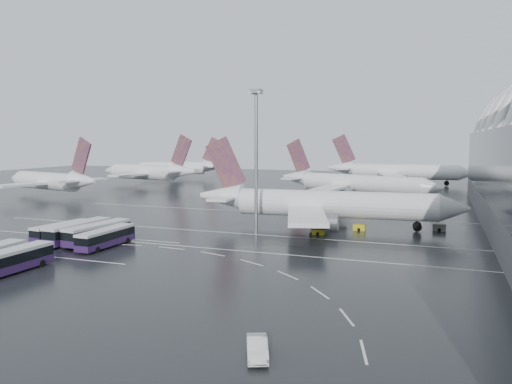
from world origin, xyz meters
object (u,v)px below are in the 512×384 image
(airliner_gate_b, at_px, (353,184))
(jet_remote_far, at_px, (180,168))
(jet_remote_mid, at_px, (149,172))
(gse_cart_belly_c, at_px, (318,231))
(bus_row_near_d, at_px, (106,237))
(gse_cart_belly_a, at_px, (359,227))
(gse_cart_belly_d, at_px, (439,227))
(airliner_main, at_px, (321,205))
(bus_row_near_a, at_px, (62,231))
(bus_row_near_c, at_px, (98,232))
(jet_remote_west, at_px, (52,181))
(floodlight_mast, at_px, (256,144))
(van_curve_c, at_px, (257,348))
(bus_row_near_b, at_px, (78,231))
(bus_row_far_b, at_px, (10,260))
(airliner_gate_c, at_px, (396,172))

(airliner_gate_b, bearing_deg, jet_remote_far, 166.81)
(jet_remote_mid, height_order, gse_cart_belly_c, jet_remote_mid)
(bus_row_near_d, xyz_separation_m, gse_cart_belly_c, (30.97, 23.33, -1.09))
(gse_cart_belly_a, bearing_deg, gse_cart_belly_d, 18.70)
(airliner_main, distance_m, bus_row_near_a, 50.39)
(bus_row_near_c, bearing_deg, bus_row_near_a, 95.81)
(airliner_gate_b, distance_m, jet_remote_far, 102.00)
(jet_remote_west, height_order, floodlight_mast, floodlight_mast)
(van_curve_c, height_order, floodlight_mast, floodlight_mast)
(airliner_gate_b, bearing_deg, gse_cart_belly_c, -69.78)
(bus_row_near_b, relative_size, gse_cart_belly_a, 6.02)
(jet_remote_mid, bearing_deg, bus_row_near_c, 126.93)
(bus_row_far_b, height_order, gse_cart_belly_d, bus_row_far_b)
(jet_remote_far, height_order, bus_row_near_b, jet_remote_far)
(bus_row_near_b, height_order, gse_cart_belly_a, bus_row_near_b)
(airliner_main, relative_size, van_curve_c, 11.32)
(bus_row_near_c, bearing_deg, jet_remote_mid, 34.15)
(airliner_main, xyz_separation_m, jet_remote_west, (-92.38, 24.72, 0.19))
(bus_row_near_b, relative_size, bus_row_near_c, 1.01)
(gse_cart_belly_c, bearing_deg, bus_row_near_d, -143.00)
(jet_remote_far, xyz_separation_m, gse_cart_belly_c, (91.69, -111.53, -4.37))
(bus_row_far_b, bearing_deg, airliner_gate_b, -15.71)
(jet_remote_mid, distance_m, gse_cart_belly_d, 125.84)
(airliner_gate_b, xyz_separation_m, airliner_gate_c, (8.32, 54.70, 0.50))
(jet_remote_west, relative_size, jet_remote_mid, 0.94)
(floodlight_mast, height_order, gse_cart_belly_c, floodlight_mast)
(bus_row_far_b, relative_size, floodlight_mast, 0.48)
(airliner_gate_b, distance_m, van_curve_c, 115.51)
(van_curve_c, bearing_deg, bus_row_near_b, 121.43)
(jet_remote_far, bearing_deg, gse_cart_belly_a, 115.96)
(floodlight_mast, bearing_deg, gse_cart_belly_d, 24.72)
(gse_cart_belly_c, height_order, gse_cart_belly_d, gse_cart_belly_d)
(airliner_gate_b, xyz_separation_m, bus_row_near_a, (-39.00, -81.14, -2.96))
(bus_row_near_b, bearing_deg, airliner_main, -48.64)
(bus_row_near_c, relative_size, bus_row_far_b, 1.07)
(gse_cart_belly_c, relative_size, gse_cart_belly_d, 0.89)
(van_curve_c, bearing_deg, jet_remote_far, 98.19)
(jet_remote_far, xyz_separation_m, bus_row_near_b, (53.19, -132.75, -3.09))
(bus_row_near_a, height_order, bus_row_far_b, bus_row_far_b)
(jet_remote_mid, height_order, gse_cart_belly_d, jet_remote_mid)
(bus_row_near_a, height_order, van_curve_c, bus_row_near_a)
(jet_remote_west, relative_size, bus_row_far_b, 3.30)
(jet_remote_mid, distance_m, gse_cart_belly_a, 116.29)
(airliner_gate_c, distance_m, gse_cart_belly_c, 115.23)
(bus_row_near_d, height_order, bus_row_far_b, bus_row_far_b)
(airliner_main, height_order, floodlight_mast, floodlight_mast)
(jet_remote_mid, distance_m, floodlight_mast, 110.19)
(jet_remote_west, distance_m, van_curve_c, 133.90)
(airliner_main, distance_m, bus_row_near_d, 43.34)
(bus_row_near_a, height_order, bus_row_near_b, bus_row_near_b)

